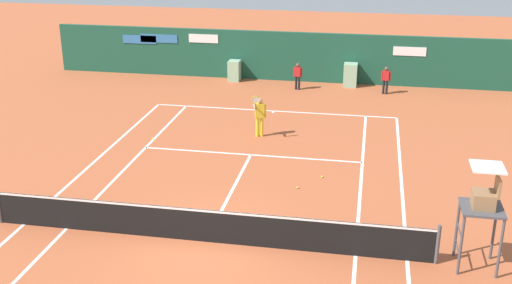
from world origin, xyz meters
name	(u,v)px	position (x,y,z in m)	size (l,w,h in m)	color
ground_plane	(211,231)	(0.00, 0.58, 0.00)	(80.00, 80.00, 0.01)	#B25633
tennis_net	(205,225)	(0.00, 0.00, 0.51)	(12.10, 0.10, 1.07)	#4C4C51
sponsor_back_wall	(290,57)	(0.01, 16.97, 1.21)	(25.00, 1.02, 2.51)	#194C38
umpire_chair	(483,203)	(6.95, 0.04, 1.75)	(1.00, 1.00, 2.71)	#47474C
player_on_baseline	(259,114)	(-0.04, 8.37, 0.93)	(0.50, 0.78, 1.80)	yellow
ball_kid_left_post	(298,74)	(0.60, 15.34, 0.76)	(0.44, 0.21, 1.32)	black
ball_kid_centre_post	(386,78)	(4.81, 15.34, 0.77)	(0.44, 0.21, 1.33)	black
tennis_ball_by_sideline	(298,188)	(2.02, 3.82, 0.03)	(0.07, 0.07, 0.07)	#CCE033
tennis_ball_near_service_line	(153,139)	(-4.03, 7.28, 0.03)	(0.07, 0.07, 0.07)	#CCE033
tennis_ball_mid_court	(322,177)	(2.72, 4.83, 0.03)	(0.07, 0.07, 0.07)	#CCE033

